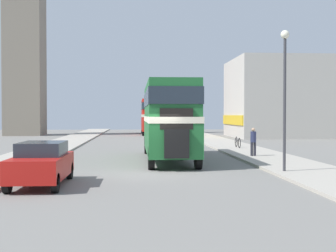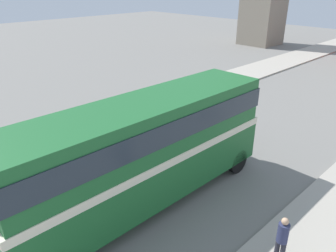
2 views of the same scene
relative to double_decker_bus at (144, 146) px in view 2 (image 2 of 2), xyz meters
name	(u,v)px [view 2 (image 2 of 2)]	position (x,y,z in m)	size (l,w,h in m)	color
double_decker_bus	(144,146)	(0.00, 0.00, 0.00)	(2.43, 10.81, 4.10)	#1E602D
pedestrian_walking	(282,238)	(4.96, 0.94, -1.42)	(0.32, 0.32, 1.60)	#282833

